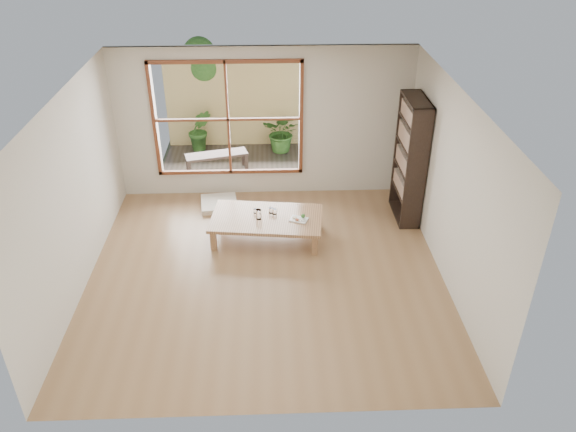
% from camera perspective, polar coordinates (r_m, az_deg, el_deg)
% --- Properties ---
extents(ground, '(5.00, 5.00, 0.00)m').
position_cam_1_polar(ground, '(8.09, -2.25, -5.73)').
color(ground, '#9B754D').
rests_on(ground, ground).
extents(low_table, '(1.81, 1.16, 0.37)m').
position_cam_1_polar(low_table, '(8.68, -2.19, -0.35)').
color(low_table, tan).
rests_on(low_table, ground).
extents(floor_cushion, '(0.67, 0.67, 0.09)m').
position_cam_1_polar(floor_cushion, '(9.75, -7.02, 1.27)').
color(floor_cushion, beige).
rests_on(floor_cushion, ground).
extents(bookshelf, '(0.32, 0.91, 2.03)m').
position_cam_1_polar(bookshelf, '(9.17, 12.29, 5.57)').
color(bookshelf, '#2D2119').
rests_on(bookshelf, ground).
extents(glass_tall, '(0.08, 0.08, 0.16)m').
position_cam_1_polar(glass_tall, '(8.58, -2.99, 0.17)').
color(glass_tall, silver).
rests_on(glass_tall, low_table).
extents(glass_mid, '(0.06, 0.06, 0.09)m').
position_cam_1_polar(glass_mid, '(8.74, -1.74, 0.58)').
color(glass_mid, silver).
rests_on(glass_mid, low_table).
extents(glass_short, '(0.07, 0.07, 0.09)m').
position_cam_1_polar(glass_short, '(8.71, -1.37, 0.46)').
color(glass_short, silver).
rests_on(glass_short, low_table).
extents(glass_small, '(0.06, 0.06, 0.07)m').
position_cam_1_polar(glass_small, '(8.75, -3.32, 0.52)').
color(glass_small, silver).
rests_on(glass_small, low_table).
extents(food_tray, '(0.31, 0.27, 0.08)m').
position_cam_1_polar(food_tray, '(8.57, 1.19, -0.26)').
color(food_tray, white).
rests_on(food_tray, low_table).
extents(deck, '(2.80, 2.00, 0.05)m').
position_cam_1_polar(deck, '(11.18, -5.41, 5.15)').
color(deck, '#342C26').
rests_on(deck, ground).
extents(garden_bench, '(1.21, 0.63, 0.37)m').
position_cam_1_polar(garden_bench, '(10.79, -7.27, 6.01)').
color(garden_bench, '#2D2119').
rests_on(garden_bench, deck).
extents(bamboo_fence, '(2.80, 0.06, 1.80)m').
position_cam_1_polar(bamboo_fence, '(11.75, -5.41, 11.23)').
color(bamboo_fence, tan).
rests_on(bamboo_fence, ground).
extents(shrub_right, '(0.91, 0.85, 0.82)m').
position_cam_1_polar(shrub_right, '(11.53, -0.56, 8.50)').
color(shrub_right, '#376425').
rests_on(shrub_right, deck).
extents(shrub_left, '(0.52, 0.44, 0.87)m').
position_cam_1_polar(shrub_left, '(11.72, -8.93, 8.63)').
color(shrub_left, '#376425').
rests_on(shrub_left, deck).
extents(garden_tree, '(1.04, 0.85, 2.22)m').
position_cam_1_polar(garden_tree, '(11.88, -8.90, 14.89)').
color(garden_tree, '#4C3D2D').
rests_on(garden_tree, ground).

